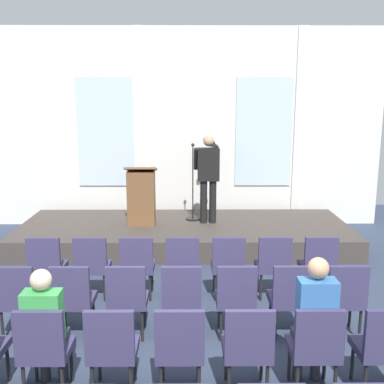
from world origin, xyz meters
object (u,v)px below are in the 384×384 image
at_px(mic_stand, 193,203).
at_px(audience_r2_c5, 314,318).
at_px(chair_r0_c0, 47,263).
at_px(chair_r2_c5, 315,345).
at_px(chair_r1_c1, 73,296).
at_px(chair_r1_c6, 344,295).
at_px(chair_r2_c3, 180,345).
at_px(chair_r0_c1, 92,263).
at_px(chair_r1_c4, 236,295).
at_px(chair_r2_c6, 383,344).
at_px(chair_r1_c2, 127,296).
at_px(audience_r2_c1, 45,324).
at_px(chair_r2_c4, 248,345).
at_px(chair_r0_c2, 137,263).
at_px(chair_r0_c4, 228,263).
at_px(chair_r2_c2, 112,345).
at_px(chair_r0_c6, 318,262).
at_px(chair_r0_c5, 273,262).
at_px(chair_r1_c5, 290,295).
at_px(chair_r0_c3, 183,263).
at_px(lectern, 141,196).
at_px(speaker, 208,173).
at_px(chair_r1_c3, 182,296).
at_px(chair_r1_c0, 18,296).
at_px(chair_r2_c1, 44,346).

bearing_deg(mic_stand, audience_r2_c5, -77.31).
relative_size(chair_r0_c0, chair_r2_c5, 1.00).
bearing_deg(chair_r1_c1, chair_r1_c6, 0.00).
bearing_deg(chair_r2_c3, chair_r0_c1, 120.31).
distance_m(chair_r1_c4, chair_r2_c6, 1.69).
xyz_separation_m(chair_r1_c2, audience_r2_c5, (1.93, -1.02, 0.23)).
relative_size(chair_r0_c1, chair_r1_c2, 1.00).
xyz_separation_m(mic_stand, chair_r1_c4, (0.47, -3.94, -0.20)).
height_order(audience_r2_c1, chair_r2_c4, audience_r2_c1).
xyz_separation_m(chair_r0_c2, audience_r2_c5, (1.93, -2.12, 0.23)).
height_order(chair_r0_c4, chair_r2_c2, same).
bearing_deg(chair_r0_c2, chair_r2_c2, -90.00).
xyz_separation_m(chair_r0_c0, chair_r0_c6, (3.86, 0.00, 0.00)).
height_order(chair_r0_c4, chair_r0_c5, same).
bearing_deg(chair_r1_c6, chair_r2_c2, -156.85).
bearing_deg(chair_r0_c6, chair_r1_c5, -120.31).
xyz_separation_m(chair_r0_c0, chair_r0_c3, (1.93, 0.00, 0.00)).
xyz_separation_m(lectern, chair_r0_c1, (-0.45, -2.51, -0.42)).
xyz_separation_m(chair_r1_c5, chair_r2_c6, (0.64, -1.10, 0.00)).
bearing_deg(chair_r0_c3, chair_r2_c6, -48.75).
bearing_deg(chair_r2_c2, chair_r1_c2, 90.00).
height_order(speaker, chair_r2_c2, speaker).
distance_m(chair_r0_c6, chair_r2_c6, 2.20).
distance_m(chair_r1_c3, chair_r2_c6, 2.22).
relative_size(chair_r0_c2, chair_r1_c6, 1.00).
height_order(chair_r1_c5, chair_r2_c5, same).
relative_size(chair_r0_c6, chair_r2_c4, 1.00).
relative_size(lectern, audience_r2_c1, 0.91).
height_order(lectern, chair_r0_c4, lectern).
distance_m(chair_r0_c3, audience_r2_c1, 2.48).
xyz_separation_m(chair_r0_c2, chair_r1_c0, (-1.29, -1.10, 0.00)).
xyz_separation_m(mic_stand, chair_r0_c5, (1.12, -2.84, -0.20)).
relative_size(chair_r1_c1, chair_r1_c6, 1.00).
bearing_deg(chair_r0_c3, chair_r2_c2, -106.30).
bearing_deg(chair_r1_c5, chair_r2_c5, -90.00).
height_order(chair_r1_c6, chair_r2_c5, same).
distance_m(chair_r0_c0, chair_r1_c6, 4.01).
distance_m(chair_r0_c1, chair_r2_c1, 2.20).
bearing_deg(chair_r2_c5, chair_r1_c4, 120.31).
bearing_deg(chair_r2_c2, chair_r0_c1, 106.30).
distance_m(speaker, chair_r2_c5, 4.97).
relative_size(chair_r0_c2, chair_r1_c4, 1.00).
bearing_deg(chair_r1_c0, chair_r0_c3, 29.69).
height_order(chair_r0_c1, chair_r2_c1, same).
relative_size(speaker, chair_r2_c5, 1.83).
xyz_separation_m(chair_r0_c1, chair_r1_c6, (3.22, -1.10, 0.00)).
relative_size(lectern, chair_r1_c2, 1.23).
relative_size(mic_stand, chair_r2_c1, 1.65).
xyz_separation_m(chair_r0_c0, chair_r1_c5, (3.22, -1.10, 0.00)).
xyz_separation_m(chair_r0_c5, chair_r1_c1, (-2.57, -1.10, 0.00)).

